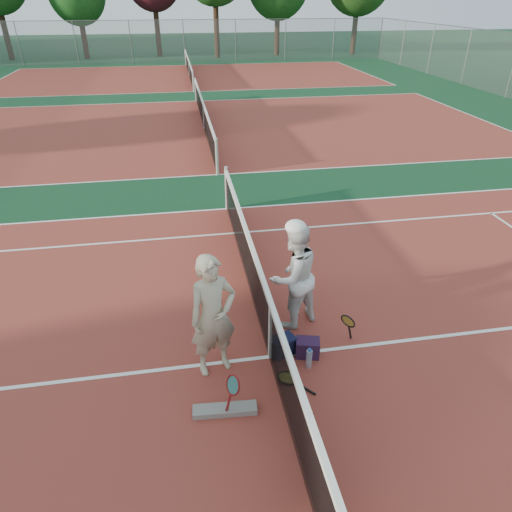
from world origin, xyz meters
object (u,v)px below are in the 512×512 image
at_px(racket_red, 233,394).
at_px(racket_spare, 287,378).
at_px(player_b, 293,276).
at_px(sports_bag_navy, 283,346).
at_px(water_bottle, 309,359).
at_px(net_main, 270,330).
at_px(racket_black_held, 347,329).
at_px(sports_bag_purple, 308,348).
at_px(player_a, 213,316).

bearing_deg(racket_red, racket_spare, -5.77).
distance_m(player_b, sports_bag_navy, 1.08).
bearing_deg(racket_spare, water_bottle, -103.67).
xyz_separation_m(net_main, racket_black_held, (1.21, 0.09, -0.23)).
distance_m(racket_red, sports_bag_purple, 1.50).
relative_size(player_a, racket_spare, 3.07).
bearing_deg(player_b, water_bottle, 64.82).
height_order(racket_red, sports_bag_purple, racket_red).
height_order(racket_black_held, racket_spare, racket_black_held).
height_order(net_main, water_bottle, net_main).
relative_size(net_main, water_bottle, 36.60).
height_order(sports_bag_navy, sports_bag_purple, sports_bag_navy).
xyz_separation_m(net_main, water_bottle, (0.51, -0.30, -0.36)).
bearing_deg(racket_red, player_a, 67.61).
bearing_deg(water_bottle, player_b, 89.94).
bearing_deg(racket_red, sports_bag_purple, 2.20).
bearing_deg(racket_red, racket_black_held, -4.74).
relative_size(player_a, sports_bag_navy, 5.00).
bearing_deg(player_a, racket_black_held, -13.79).
bearing_deg(sports_bag_purple, sports_bag_navy, 163.54).
bearing_deg(racket_spare, sports_bag_purple, -85.14).
xyz_separation_m(sports_bag_navy, sports_bag_purple, (0.36, -0.11, -0.00)).
distance_m(player_a, racket_spare, 1.38).
distance_m(player_b, water_bottle, 1.30).
height_order(racket_spare, sports_bag_purple, sports_bag_purple).
distance_m(player_a, racket_red, 1.06).
xyz_separation_m(player_b, racket_red, (-1.18, -1.68, -0.60)).
bearing_deg(racket_red, net_main, 21.14).
distance_m(player_a, player_b, 1.58).
relative_size(racket_spare, water_bottle, 2.00).
distance_m(net_main, player_b, 1.00).
distance_m(sports_bag_navy, sports_bag_purple, 0.37).
xyz_separation_m(racket_spare, sports_bag_navy, (0.06, 0.55, 0.12)).
relative_size(racket_black_held, water_bottle, 1.89).
height_order(net_main, player_b, player_b).
distance_m(racket_spare, water_bottle, 0.43).
relative_size(racket_red, racket_spare, 0.97).
bearing_deg(player_a, water_bottle, -27.93).
distance_m(racket_black_held, sports_bag_purple, 0.68).
relative_size(racket_red, sports_bag_purple, 1.67).
xyz_separation_m(player_a, racket_red, (0.15, -0.83, -0.63)).
bearing_deg(racket_black_held, water_bottle, -11.30).
relative_size(racket_spare, sports_bag_navy, 1.63).
height_order(racket_spare, water_bottle, water_bottle).
bearing_deg(sports_bag_navy, racket_spare, -95.76).
bearing_deg(net_main, player_b, 56.32).
bearing_deg(player_a, player_b, 14.08).
xyz_separation_m(racket_black_held, water_bottle, (-0.70, -0.39, -0.13)).
bearing_deg(sports_bag_purple, player_a, -179.10).
height_order(player_a, racket_spare, player_a).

